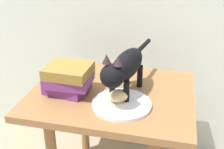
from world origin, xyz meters
TOP-DOWN VIEW (x-y plane):
  - side_table at (0.00, 0.00)m, footprint 0.69×0.55m
  - plate at (0.06, -0.10)m, footprint 0.23×0.23m
  - bread_roll at (0.05, -0.10)m, footprint 0.10×0.09m
  - cat at (0.06, -0.03)m, footprint 0.14×0.47m
  - book_stack at (-0.18, -0.05)m, footprint 0.20×0.17m
  - tv_remote at (-0.20, 0.15)m, footprint 0.16×0.08m

SIDE VIEW (x-z plane):
  - side_table at x=0.00m, z-range 0.19..0.73m
  - plate at x=0.06m, z-range 0.54..0.56m
  - tv_remote at x=-0.20m, z-range 0.54..0.56m
  - bread_roll at x=0.05m, z-range 0.56..0.61m
  - book_stack at x=-0.18m, z-range 0.55..0.67m
  - cat at x=0.06m, z-range 0.56..0.79m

